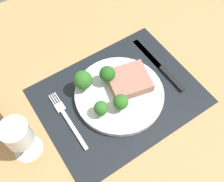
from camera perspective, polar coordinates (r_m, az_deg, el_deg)
ground_plane at (r=76.15cm, az=1.52°, el=-1.65°), size 140.00×110.00×3.00cm
placemat at (r=74.72cm, az=1.55°, el=-1.02°), size 43.61×33.65×0.30cm
plate at (r=73.90cm, az=1.56°, el=-0.65°), size 24.69×24.69×1.60cm
steak at (r=73.79cm, az=3.64°, el=2.24°), size 12.91×11.94×2.76cm
broccoli_near_steak at (r=68.21cm, az=1.91°, el=-2.39°), size 4.01×4.01×5.24cm
broccoli_front_edge at (r=72.14cm, az=-1.02°, el=3.62°), size 4.34×4.34×5.97cm
broccoli_near_fork at (r=71.74cm, az=-6.26°, el=2.32°), size 5.16×5.16×6.03cm
broccoli_back_left at (r=67.75cm, az=-2.34°, el=-3.74°), size 3.73×3.73×4.82cm
fork at (r=71.83cm, az=-9.44°, el=-5.99°), size 2.40×19.20×0.50cm
knife at (r=80.74cm, az=10.64°, el=4.81°), size 1.80×23.00×0.80cm
wine_glass at (r=63.48cm, az=-19.37°, el=-9.17°), size 7.14×7.14×12.86cm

